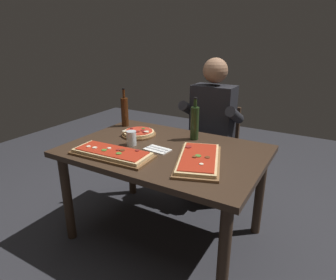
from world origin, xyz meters
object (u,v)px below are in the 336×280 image
(diner_chair, at_px, (214,146))
(pizza_round_far, at_px, (139,133))
(pizza_rectangular_left, at_px, (199,159))
(pizza_rectangular_front, at_px, (112,153))
(wine_bottle_dark, at_px, (195,123))
(oil_bottle_amber, at_px, (125,111))
(tumbler_near_camera, at_px, (131,138))
(seated_diner, at_px, (211,124))
(dining_table, at_px, (165,161))

(diner_chair, bearing_deg, pizza_round_far, -118.43)
(pizza_rectangular_left, bearing_deg, pizza_rectangular_front, -159.51)
(wine_bottle_dark, relative_size, oil_bottle_amber, 0.97)
(pizza_rectangular_front, bearing_deg, pizza_rectangular_left, 20.49)
(oil_bottle_amber, xyz_separation_m, tumbler_near_camera, (0.34, -0.36, -0.08))
(pizza_rectangular_front, height_order, seated_diner, seated_diner)
(tumbler_near_camera, bearing_deg, pizza_round_far, 111.76)
(pizza_rectangular_front, xyz_separation_m, tumbler_near_camera, (-0.01, 0.24, 0.03))
(seated_diner, bearing_deg, tumbler_near_camera, -110.84)
(pizza_rectangular_front, relative_size, oil_bottle_amber, 1.71)
(pizza_round_far, bearing_deg, pizza_rectangular_left, -20.28)
(pizza_round_far, bearing_deg, pizza_rectangular_front, -77.85)
(pizza_rectangular_left, distance_m, oil_bottle_amber, 0.99)
(tumbler_near_camera, bearing_deg, seated_diner, 69.16)
(pizza_rectangular_front, bearing_deg, wine_bottle_dark, 60.42)
(pizza_rectangular_left, distance_m, diner_chair, 1.02)
(diner_chair, distance_m, seated_diner, 0.28)
(pizza_round_far, distance_m, oil_bottle_amber, 0.33)
(wine_bottle_dark, distance_m, tumbler_near_camera, 0.50)
(oil_bottle_amber, height_order, tumbler_near_camera, oil_bottle_amber)
(pizza_rectangular_left, xyz_separation_m, pizza_round_far, (-0.64, 0.24, 0.00))
(wine_bottle_dark, xyz_separation_m, seated_diner, (-0.04, 0.44, -0.13))
(diner_chair, bearing_deg, pizza_rectangular_left, -74.81)
(dining_table, height_order, diner_chair, diner_chair)
(oil_bottle_amber, xyz_separation_m, seated_diner, (0.65, 0.43, -0.13))
(pizza_rectangular_front, distance_m, oil_bottle_amber, 0.71)
(tumbler_near_camera, relative_size, seated_diner, 0.08)
(pizza_rectangular_front, bearing_deg, seated_diner, 74.33)
(wine_bottle_dark, height_order, seated_diner, seated_diner)
(tumbler_near_camera, bearing_deg, pizza_rectangular_left, -3.32)
(tumbler_near_camera, bearing_deg, wine_bottle_dark, 45.31)
(dining_table, xyz_separation_m, tumbler_near_camera, (-0.25, -0.06, 0.15))
(oil_bottle_amber, bearing_deg, diner_chair, 40.62)
(pizza_rectangular_front, relative_size, seated_diner, 0.44)
(wine_bottle_dark, distance_m, oil_bottle_amber, 0.69)
(tumbler_near_camera, bearing_deg, oil_bottle_amber, 133.62)
(wine_bottle_dark, relative_size, seated_diner, 0.25)
(pizza_round_far, relative_size, tumbler_near_camera, 2.60)
(tumbler_near_camera, height_order, seated_diner, seated_diner)
(pizza_round_far, xyz_separation_m, diner_chair, (0.38, 0.71, -0.27))
(oil_bottle_amber, bearing_deg, wine_bottle_dark, -0.84)
(seated_diner, bearing_deg, pizza_round_far, -123.08)
(diner_chair, bearing_deg, dining_table, -93.58)
(dining_table, bearing_deg, pizza_rectangular_front, -128.51)
(wine_bottle_dark, xyz_separation_m, oil_bottle_amber, (-0.69, 0.01, -0.00))
(diner_chair, bearing_deg, pizza_rectangular_front, -104.10)
(tumbler_near_camera, xyz_separation_m, seated_diner, (0.30, 0.80, -0.05))
(pizza_rectangular_front, relative_size, diner_chair, 0.67)
(seated_diner, bearing_deg, wine_bottle_dark, -84.35)
(pizza_rectangular_left, height_order, tumbler_near_camera, tumbler_near_camera)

